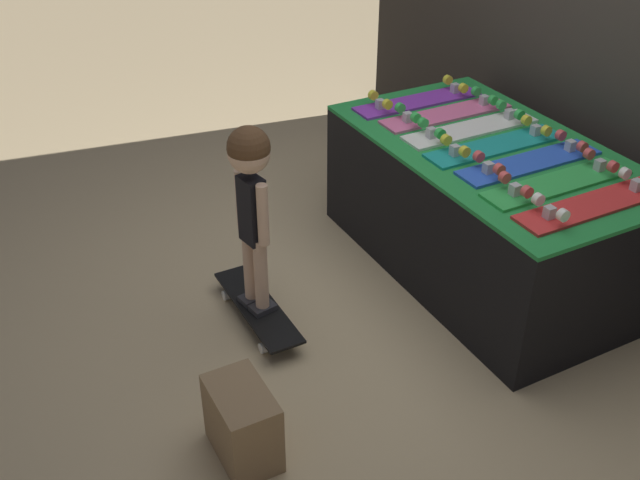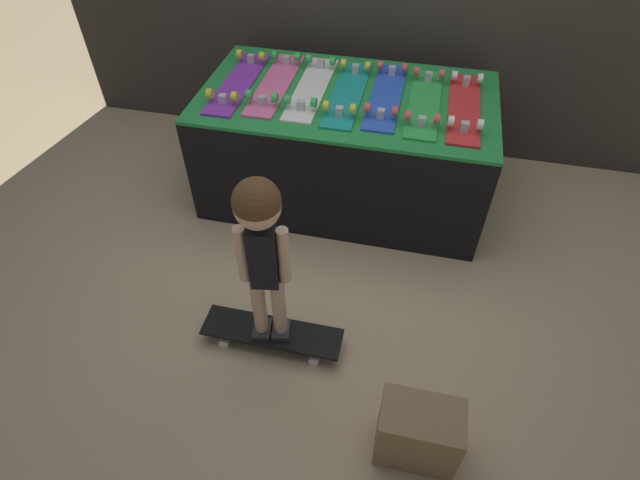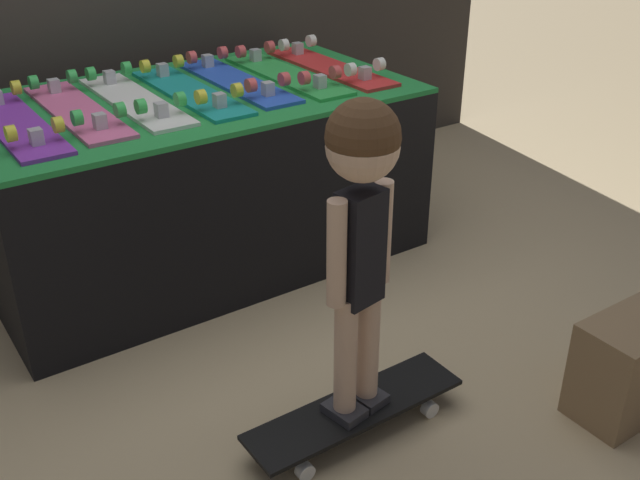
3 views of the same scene
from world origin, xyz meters
TOP-DOWN VIEW (x-y plane):
  - ground_plane at (0.00, 0.00)m, footprint 16.00×16.00m
  - display_rack at (0.00, 0.61)m, footprint 1.72×0.97m
  - skateboard_purple_on_rack at (-0.66, 0.59)m, footprint 0.18×0.76m
  - skateboard_pink_on_rack at (-0.44, 0.62)m, footprint 0.18×0.76m
  - skateboard_white_on_rack at (-0.22, 0.62)m, footprint 0.18×0.76m
  - skateboard_teal_on_rack at (0.00, 0.60)m, footprint 0.18×0.76m
  - skateboard_blue_on_rack at (0.22, 0.63)m, footprint 0.18×0.76m
  - skateboard_green_on_rack at (0.44, 0.60)m, footprint 0.18×0.76m
  - skateboard_red_on_rack at (0.66, 0.60)m, footprint 0.18×0.76m
  - skateboard_on_floor at (-0.12, -0.66)m, footprint 0.70×0.18m
  - child at (-0.12, -0.66)m, footprint 0.22×0.19m
  - storage_box at (0.62, -1.05)m, footprint 0.33×0.21m

SIDE VIEW (x-z plane):
  - ground_plane at x=0.00m, z-range 0.00..0.00m
  - skateboard_on_floor at x=-0.12m, z-range 0.03..0.12m
  - storage_box at x=0.62m, z-range 0.00..0.32m
  - display_rack at x=0.00m, z-range 0.00..0.71m
  - skateboard_purple_on_rack at x=-0.66m, z-range 0.68..0.77m
  - skateboard_pink_on_rack at x=-0.44m, z-range 0.68..0.77m
  - skateboard_white_on_rack at x=-0.22m, z-range 0.68..0.77m
  - skateboard_teal_on_rack at x=0.00m, z-range 0.68..0.77m
  - skateboard_blue_on_rack at x=0.22m, z-range 0.68..0.77m
  - skateboard_green_on_rack at x=0.44m, z-range 0.68..0.77m
  - skateboard_red_on_rack at x=0.66m, z-range 0.68..0.77m
  - child at x=-0.12m, z-range 0.28..1.22m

